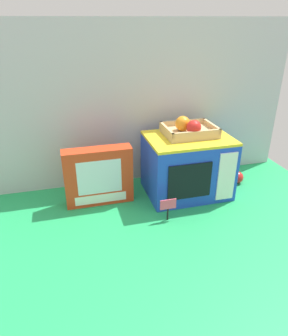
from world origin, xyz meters
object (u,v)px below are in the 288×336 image
(food_groups_crate, at_px, (189,129))
(loose_toy_apple, at_px, (237,177))
(cookie_set_box, at_px, (99,176))
(price_sign, at_px, (168,206))
(toy_microwave, at_px, (187,165))

(food_groups_crate, distance_m, loose_toy_apple, 0.41)
(food_groups_crate, height_order, loose_toy_apple, food_groups_crate)
(food_groups_crate, height_order, cookie_set_box, food_groups_crate)
(price_sign, bearing_deg, food_groups_crate, 53.14)
(price_sign, bearing_deg, toy_microwave, 51.23)
(cookie_set_box, xyz_separation_m, loose_toy_apple, (0.72, -0.00, -0.10))
(toy_microwave, xyz_separation_m, loose_toy_apple, (0.29, 0.02, -0.11))
(toy_microwave, relative_size, price_sign, 3.85)
(food_groups_crate, distance_m, cookie_set_box, 0.46)
(food_groups_crate, bearing_deg, loose_toy_apple, -0.71)
(toy_microwave, bearing_deg, food_groups_crate, 77.30)
(toy_microwave, relative_size, loose_toy_apple, 6.19)
(cookie_set_box, height_order, price_sign, cookie_set_box)
(toy_microwave, height_order, price_sign, toy_microwave)
(food_groups_crate, relative_size, loose_toy_apple, 3.77)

